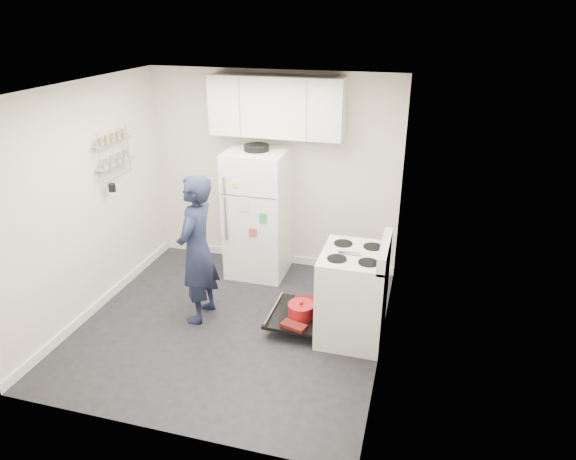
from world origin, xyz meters
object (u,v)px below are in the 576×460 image
(electric_range, at_px, (352,295))
(open_oven_door, at_px, (298,312))
(refrigerator, at_px, (258,213))
(person, at_px, (197,250))

(electric_range, xyz_separation_m, open_oven_door, (-0.56, -0.02, -0.28))
(electric_range, height_order, refrigerator, refrigerator)
(electric_range, height_order, open_oven_door, electric_range)
(open_oven_door, xyz_separation_m, person, (-1.08, -0.08, 0.63))
(electric_range, relative_size, person, 0.67)
(open_oven_door, relative_size, refrigerator, 0.43)
(refrigerator, height_order, person, refrigerator)
(electric_range, xyz_separation_m, refrigerator, (-1.36, 1.10, 0.34))
(open_oven_door, distance_m, refrigerator, 1.51)
(electric_range, distance_m, person, 1.68)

